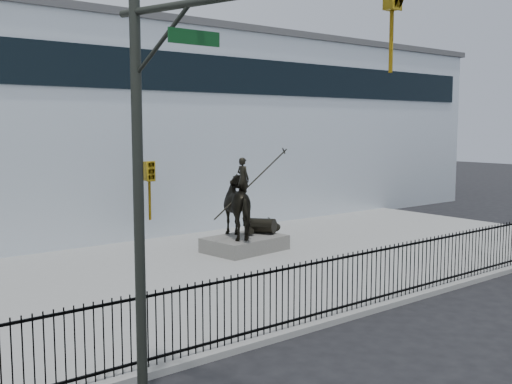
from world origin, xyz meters
TOP-DOWN VIEW (x-y plane):
  - ground at (0.00, 0.00)m, footprint 120.00×120.00m
  - plaza at (0.00, 7.00)m, footprint 30.00×12.00m
  - building at (0.00, 20.00)m, footprint 44.00×14.00m
  - picket_fence at (0.00, 1.25)m, footprint 22.10×0.10m
  - statue_plinth at (1.69, 8.63)m, footprint 3.06×2.28m
  - equestrian_statue at (1.75, 8.64)m, footprint 3.64×2.46m
  - traffic_signal_left at (-6.75, -0.62)m, footprint 1.52×4.84m

SIDE VIEW (x-z plane):
  - ground at x=0.00m, z-range 0.00..0.00m
  - plaza at x=0.00m, z-range 0.00..0.15m
  - statue_plinth at x=1.69m, z-range 0.15..0.68m
  - picket_fence at x=0.00m, z-range 0.15..1.65m
  - equestrian_statue at x=1.75m, z-range 0.26..3.35m
  - traffic_signal_left at x=-6.75m, z-range 0.53..7.53m
  - building at x=0.00m, z-range 0.00..9.00m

